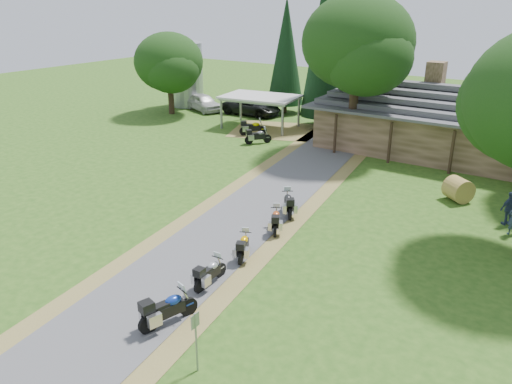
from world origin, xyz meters
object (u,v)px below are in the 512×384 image
Objects in this scene: carport at (260,112)px; car_white_sedan at (203,100)px; motorcycle_row_d at (276,219)px; silo at (186,72)px; lodge at (471,122)px; motorcycle_row_e at (288,202)px; hay_bale at (458,189)px; motorcycle_row_a at (168,307)px; motorcycle_carport_a at (253,127)px; motorcycle_carport_b at (258,135)px; motorcycle_row_b at (210,271)px; car_dark_suv at (252,102)px; motorcycle_row_c at (244,245)px.

carport is 1.02× the size of car_white_sedan.
motorcycle_row_d is at bearing -112.03° from car_white_sedan.
lodge is at bearing -5.00° from silo.
motorcycle_row_e is 1.44× the size of hay_bale.
car_white_sedan is (2.96, -1.01, -2.36)m from silo.
motorcycle_row_a is 1.01× the size of motorcycle_carport_a.
motorcycle_row_e is 1.01× the size of motorcycle_carport_b.
motorcycle_row_d is at bearing -103.99° from motorcycle_carport_b.
lodge is 11.37× the size of motorcycle_row_e.
lodge is 26.33m from motorcycle_row_a.
motorcycle_carport_b is at bearing 26.28° from motorcycle_row_b.
silo is 29.10m from motorcycle_row_e.
car_dark_suv reaches higher than car_white_sedan.
motorcycle_carport_b is (-13.94, -5.45, -1.81)m from lodge.
lodge reaches higher than hay_bale.
hay_bale is (5.48, 17.08, -0.03)m from motorcycle_row_a.
motorcycle_row_a reaches higher than motorcycle_row_b.
motorcycle_row_d is 2.08m from motorcycle_row_e.
car_dark_suv is 4.68× the size of hay_bale.
motorcycle_row_c is at bearing 151.39° from motorcycle_row_e.
silo is 3.43× the size of motorcycle_carport_a.
car_dark_suv is (-3.37, 3.63, -0.18)m from carport.
motorcycle_row_a is (21.03, -27.40, -0.34)m from car_white_sedan.
car_white_sedan reaches higher than motorcycle_row_c.
lodge is at bearing 99.73° from hay_bale.
silo is 1.08× the size of carport.
motorcycle_row_a is 22.82m from motorcycle_carport_b.
carport reaches higher than motorcycle_row_d.
motorcycle_row_b is (23.58, -25.64, -2.80)m from silo.
motorcycle_row_c is 5.08m from motorcycle_row_e.
hay_bale reaches higher than motorcycle_carport_b.
motorcycle_row_e is (14.66, -18.13, -0.53)m from car_dark_suv.
silo is at bearing 99.75° from motorcycle_carport_b.
motorcycle_carport_b is (14.00, -7.90, -2.74)m from silo.
car_dark_suv is (5.02, 1.07, 0.15)m from car_white_sedan.
car_white_sedan is 3.52× the size of motorcycle_row_d.
silo is 12.07m from carport.
silo reaches higher than car_dark_suv.
hay_bale is at bearing -80.27° from lodge.
carport is 18.39m from motorcycle_row_e.
hay_bale reaches higher than motorcycle_row_c.
carport is 8.78m from car_white_sedan.
carport reaches higher than motorcycle_row_b.
hay_bale is at bearing -65.41° from motorcycle_row_d.
motorcycle_carport_a is at bearing 81.97° from motorcycle_carport_b.
motorcycle_row_d is at bearing -62.40° from carport.
motorcycle_row_b is (12.23, -22.07, -0.77)m from carport.
carport is 3.60× the size of motorcycle_row_d.
motorcycle_carport_a is at bearing -26.16° from silo.
carport is at bearing 5.92° from motorcycle_row_d.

